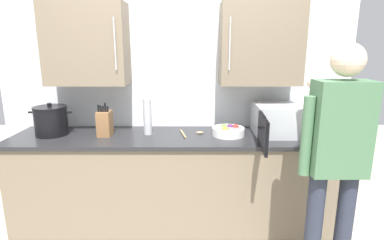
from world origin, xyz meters
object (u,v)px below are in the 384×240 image
wooden_spoon (192,133)px  knife_block (106,123)px  microwave_oven (286,120)px  stock_pot (52,121)px  fruit_bowl (229,131)px  person_figure (337,154)px  thermos_flask (149,116)px

wooden_spoon → knife_block: bearing=-177.1°
microwave_oven → stock_pot: bearing=-179.8°
fruit_bowl → stock_pot: bearing=179.3°
knife_block → person_figure: bearing=-24.2°
microwave_oven → fruit_bowl: (-0.50, -0.03, -0.09)m
fruit_bowl → person_figure: size_ratio=0.16×
microwave_oven → fruit_bowl: bearing=-176.8°
microwave_oven → stock_pot: size_ratio=2.21×
stock_pot → wooden_spoon: size_ratio=1.55×
microwave_oven → person_figure: size_ratio=0.49×
thermos_flask → person_figure: (1.29, -0.78, -0.06)m
thermos_flask → fruit_bowl: size_ratio=1.15×
stock_pot → person_figure: (2.13, -0.77, -0.03)m
knife_block → thermos_flask: (0.37, 0.04, 0.05)m
knife_block → person_figure: (1.66, -0.75, -0.01)m
stock_pot → person_figure: 2.26m
knife_block → fruit_bowl: bearing=-0.0°
stock_pot → fruit_bowl: (1.54, -0.02, -0.08)m
wooden_spoon → person_figure: person_figure is taller
stock_pot → thermos_flask: 0.84m
knife_block → fruit_bowl: knife_block is taller
thermos_flask → fruit_bowl: thermos_flask is taller
stock_pot → thermos_flask: (0.84, 0.02, 0.03)m
microwave_oven → knife_block: 1.57m
knife_block → person_figure: 1.82m
stock_pot → thermos_flask: thermos_flask is taller
microwave_oven → thermos_flask: bearing=179.5°
person_figure → fruit_bowl: bearing=128.3°
stock_pot → wooden_spoon: 1.22m
stock_pot → wooden_spoon: bearing=0.9°
microwave_oven → thermos_flask: size_ratio=2.59×
microwave_oven → thermos_flask: 1.20m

